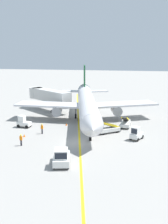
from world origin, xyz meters
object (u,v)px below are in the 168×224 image
safety_cone_nose_right (66,124)px  pushback_tug (61,157)px  baggage_tug_near_wing (23,122)px  belt_loader_forward_hold (108,128)px  belt_loader_aft_hold (125,123)px  ground_crew_marshaller (42,128)px  baggage_tug_by_cargo_door (136,134)px  jet_bridge (47,95)px  ground_crew_wing_walker (21,140)px  safety_cone_nose_left (95,123)px  airliner (87,103)px  safety_cone_wingtip_left (24,135)px

safety_cone_nose_right → pushback_tug: bearing=-77.1°
pushback_tug → baggage_tug_near_wing: pushback_tug is taller
belt_loader_forward_hold → belt_loader_aft_hold: (2.76, 4.10, 0.00)m
belt_loader_forward_hold → ground_crew_marshaller: size_ratio=2.79×
baggage_tug_by_cargo_door → baggage_tug_near_wing: bearing=171.5°
jet_bridge → baggage_tug_by_cargo_door: jet_bridge is taller
ground_crew_wing_walker → safety_cone_nose_right: size_ratio=3.86×
ground_crew_marshaller → safety_cone_nose_left: ground_crew_marshaller is taller
baggage_tug_near_wing → ground_crew_marshaller: 5.52m
safety_cone_nose_left → ground_crew_wing_walker: bearing=-123.7°
ground_crew_marshaller → baggage_tug_near_wing: bearing=146.9°
baggage_tug_near_wing → belt_loader_aft_hold: belt_loader_aft_hold is taller
airliner → baggage_tug_by_cargo_door: airliner is taller
pushback_tug → baggage_tug_near_wing: 17.93m
jet_bridge → belt_loader_aft_hold: bearing=-29.6°
safety_cone_nose_left → safety_cone_nose_right: size_ratio=1.00×
safety_cone_nose_right → safety_cone_wingtip_left: same height
safety_cone_nose_right → safety_cone_wingtip_left: bearing=-123.1°
baggage_tug_by_cargo_door → safety_cone_nose_left: baggage_tug_by_cargo_door is taller
pushback_tug → safety_cone_wingtip_left: pushback_tug is taller
jet_bridge → baggage_tug_by_cargo_door: 26.68m
belt_loader_aft_hold → ground_crew_wing_walker: (-14.45, -12.50, 0.13)m
belt_loader_aft_hold → ground_crew_wing_walker: 19.11m
ground_crew_marshaller → ground_crew_wing_walker: 5.95m
baggage_tug_near_wing → baggage_tug_by_cargo_door: size_ratio=0.93×
baggage_tug_near_wing → belt_loader_forward_hold: size_ratio=0.54×
jet_bridge → safety_cone_nose_left: jet_bridge is taller
pushback_tug → belt_loader_forward_hold: bearing=73.0°
safety_cone_nose_left → pushback_tug: bearing=-93.9°
ground_crew_marshaller → safety_cone_nose_left: 10.66m
safety_cone_nose_right → ground_crew_wing_walker: bearing=-108.1°
baggage_tug_by_cargo_door → ground_crew_wing_walker: size_ratio=1.60×
baggage_tug_near_wing → safety_cone_nose_left: bearing=19.2°
belt_loader_forward_hold → safety_cone_nose_left: 5.61m
airliner → safety_cone_nose_left: bearing=-52.0°
jet_bridge → airliner: bearing=-34.0°
baggage_tug_near_wing → ground_crew_marshaller: (4.63, -3.02, -0.02)m
baggage_tug_near_wing → baggage_tug_by_cargo_door: bearing=-8.5°
safety_cone_nose_right → belt_loader_forward_hold: bearing=-20.6°
safety_cone_wingtip_left → jet_bridge: bearing=98.2°
airliner → pushback_tug: bearing=-87.9°
belt_loader_aft_hold → safety_cone_nose_left: 5.74m
airliner → jet_bridge: bearing=146.0°
belt_loader_aft_hold → ground_crew_wing_walker: belt_loader_aft_hold is taller
baggage_tug_by_cargo_door → safety_cone_nose_left: bearing=136.2°
baggage_tug_near_wing → safety_cone_wingtip_left: baggage_tug_near_wing is taller
safety_cone_wingtip_left → ground_crew_wing_walker: bearing=-72.2°
airliner → safety_cone_nose_right: (-3.03, -4.35, -3.20)m
belt_loader_forward_hold → safety_cone_wingtip_left: 13.72m
baggage_tug_by_cargo_door → ground_crew_marshaller: 15.31m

